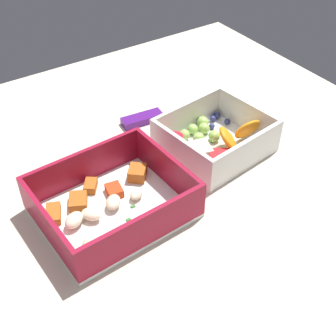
{
  "coord_description": "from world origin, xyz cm",
  "views": [
    {
      "loc": [
        -28.03,
        -40.59,
        45.74
      ],
      "look_at": [
        -0.91,
        0.14,
        4.0
      ],
      "focal_mm": 48.71,
      "sensor_mm": 36.0,
      "label": 1
    }
  ],
  "objects": [
    {
      "name": "table_surface",
      "position": [
        0.0,
        0.0,
        1.0
      ],
      "size": [
        80.0,
        80.0,
        2.0
      ],
      "primitive_type": "cube",
      "color": "beige",
      "rests_on": "ground"
    },
    {
      "name": "pasta_container",
      "position": [
        -10.76,
        -1.42,
        3.76
      ],
      "size": [
        19.25,
        16.29,
        5.68
      ],
      "rotation": [
        0.0,
        0.0,
        0.05
      ],
      "color": "white",
      "rests_on": "table_surface"
    },
    {
      "name": "fruit_bowl",
      "position": [
        8.81,
        1.76,
        3.93
      ],
      "size": [
        16.32,
        14.9,
        5.52
      ],
      "rotation": [
        0.0,
        0.0,
        0.12
      ],
      "color": "white",
      "rests_on": "table_surface"
    },
    {
      "name": "candy_bar",
      "position": [
        3.44,
        14.44,
        2.6
      ],
      "size": [
        7.22,
        3.13,
        1.2
      ],
      "primitive_type": "cube",
      "rotation": [
        0.0,
        0.0,
        -0.11
      ],
      "color": "#51197A",
      "rests_on": "table_surface"
    }
  ]
}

